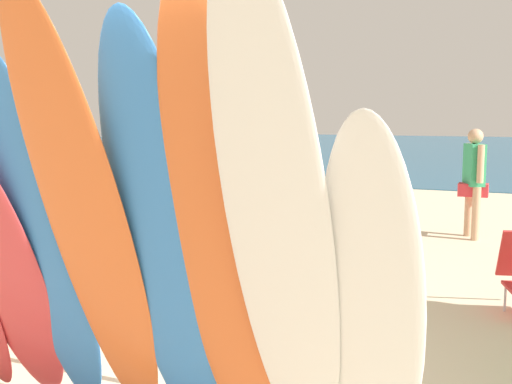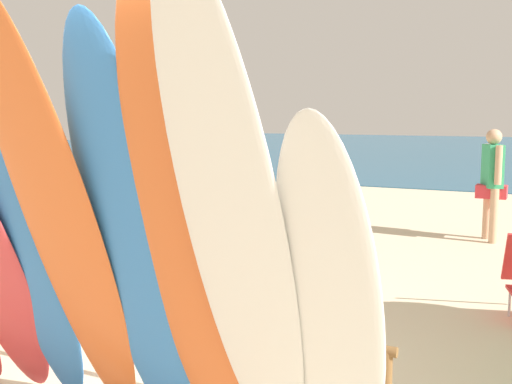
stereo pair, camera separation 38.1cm
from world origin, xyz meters
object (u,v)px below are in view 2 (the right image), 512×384
Objects in this scene: surfboard_white_8 at (239,246)px; beachgoer_near_rack at (241,164)px; beachgoer_photographing at (114,195)px; surfboard_rack at (124,318)px; surfboard_orange_5 at (63,229)px; surfboard_orange_7 at (187,240)px; beachgoer_strolling at (297,165)px; surfboard_white_9 at (332,315)px; beachgoer_midbeach at (492,177)px; surfboard_blue_4 at (24,242)px; surfboard_blue_6 at (134,244)px.

beachgoer_near_rack is at bearing 116.08° from surfboard_white_8.
beachgoer_photographing is at bearing 134.06° from surfboard_white_8.
surfboard_rack is 1.39× the size of surfboard_orange_5.
surfboard_orange_7 is 9.21m from beachgoer_strolling.
surfboard_orange_7 is 1.27× the size of surfboard_white_9.
surfboard_white_8 reaches higher than beachgoer_near_rack.
beachgoer_midbeach is (0.45, 7.56, -0.34)m from surfboard_white_8.
surfboard_blue_4 is 1.42× the size of beachgoer_midbeach.
surfboard_blue_4 is 1.51× the size of beachgoer_photographing.
surfboard_rack is 8.25m from beachgoer_strolling.
surfboard_white_8 is 5.24m from beachgoer_photographing.
surfboard_blue_6 is at bearing 165.67° from surfboard_white_8.
beachgoer_photographing reaches higher than beachgoer_near_rack.
surfboard_white_9 is at bearing -22.27° from beachgoer_midbeach.
beachgoer_photographing is at bearing -9.42° from beachgoer_near_rack.
surfboard_white_8 is at bearing -16.67° from surfboard_blue_6.
surfboard_orange_5 reaches higher than beachgoer_photographing.
surfboard_blue_6 is at bearing 174.18° from surfboard_orange_7.
surfboard_white_8 is 1.35× the size of surfboard_white_9.
beachgoer_photographing is (-2.56, 3.62, -0.38)m from surfboard_orange_5.
surfboard_blue_6 is (0.64, -0.69, 0.73)m from surfboard_rack.
surfboard_white_8 is (0.75, -0.17, 0.09)m from surfboard_blue_6.
beachgoer_strolling is at bearing 109.81° from surfboard_white_9.
surfboard_rack is 1.51× the size of surfboard_blue_6.
surfboard_white_9 is 1.24× the size of beachgoer_midbeach.
surfboard_blue_4 is 1.63m from surfboard_white_8.
surfboard_rack is 2.26× the size of beachgoer_midbeach.
beachgoer_midbeach is 1.06× the size of beachgoer_strolling.
surfboard_orange_7 is at bearing -122.46° from beachgoer_photographing.
surfboard_orange_7 reaches higher than beachgoer_photographing.
surfboard_white_8 is (1.16, -0.06, 0.02)m from surfboard_orange_5.
surfboard_orange_5 is at bearing -124.23° from beachgoer_strolling.
beachgoer_strolling is (-1.70, 8.68, -0.24)m from surfboard_blue_4.
surfboard_white_8 is at bearing -117.50° from beachgoer_strolling.
surfboard_white_8 is at bearing -120.50° from beachgoer_photographing.
surfboard_blue_6 reaches higher than surfboard_blue_4.
beachgoer_photographing is (-2.10, 3.48, -0.24)m from surfboard_blue_4.
surfboard_orange_7 is (0.77, 0.08, -0.01)m from surfboard_orange_5.
surfboard_orange_5 is 1.60m from surfboard_white_9.
surfboard_white_9 reaches higher than beachgoer_midbeach.
surfboard_blue_6 is 0.37m from surfboard_orange_7.
surfboard_blue_6 reaches higher than beachgoer_near_rack.
surfboard_blue_6 is at bearing -0.69° from surfboard_blue_4.
surfboard_white_8 is 10.45m from beachgoer_near_rack.
surfboard_white_9 reaches higher than beachgoer_strolling.
surfboard_orange_7 reaches higher than beachgoer_midbeach.
beachgoer_near_rack is (-3.40, 8.42, 0.37)m from surfboard_rack.
beachgoer_midbeach is (0.05, 7.35, -0.00)m from surfboard_white_9.
surfboard_blue_4 is 8.84m from beachgoer_strolling.
surfboard_white_9 is 10.46m from beachgoer_near_rack.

